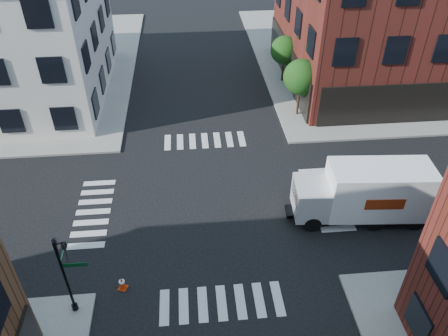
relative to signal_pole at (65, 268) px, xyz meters
name	(u,v)px	position (x,y,z in m)	size (l,w,h in m)	color
ground	(211,205)	(6.72, 6.68, -2.86)	(120.00, 120.00, 0.00)	black
sidewalk_ne	(403,54)	(27.72, 27.68, -2.78)	(30.00, 30.00, 0.15)	gray
building_ne	(439,11)	(27.22, 22.68, 3.14)	(25.00, 16.00, 12.00)	#4B1A12
tree_near	(302,79)	(14.28, 16.65, 0.30)	(2.69, 2.69, 4.49)	black
tree_far	(285,52)	(14.28, 22.65, 0.02)	(2.43, 2.43, 4.07)	black
signal_pole	(65,268)	(0.00, 0.00, 0.00)	(1.29, 1.24, 4.60)	black
box_truck	(365,193)	(15.25, 4.84, -1.03)	(7.91, 2.89, 3.52)	white
traffic_cone	(122,283)	(1.98, 0.98, -2.50)	(0.53, 0.53, 0.74)	red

